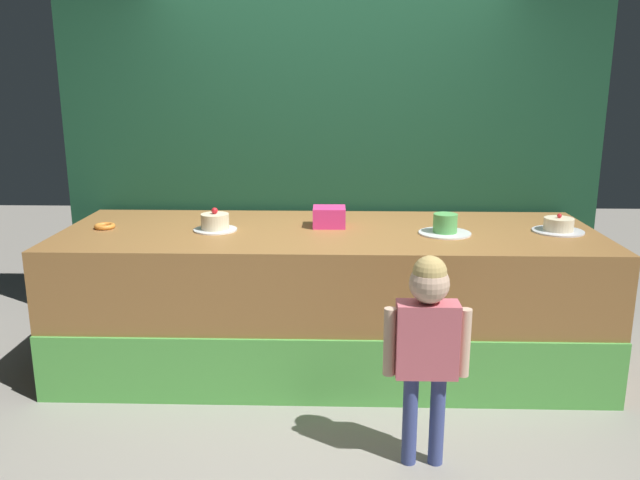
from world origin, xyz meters
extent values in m
plane|color=gray|center=(0.00, 0.00, 0.00)|extent=(12.00, 12.00, 0.00)
cube|color=#9E6B38|center=(0.00, 0.61, 0.46)|extent=(3.43, 1.21, 0.91)
cube|color=#59B24C|center=(0.00, -0.01, 0.21)|extent=(3.43, 0.02, 0.41)
cube|color=#19472D|center=(0.00, 1.31, 1.60)|extent=(3.92, 0.08, 3.19)
cylinder|color=#3F4C8C|center=(0.42, -0.57, 0.24)|extent=(0.07, 0.07, 0.47)
cylinder|color=#3F4C8C|center=(0.55, -0.57, 0.24)|extent=(0.07, 0.07, 0.47)
cube|color=#D86672|center=(0.48, -0.57, 0.66)|extent=(0.29, 0.13, 0.37)
cylinder|color=beige|center=(0.31, -0.57, 0.64)|extent=(0.06, 0.06, 0.34)
cylinder|color=beige|center=(0.66, -0.57, 0.64)|extent=(0.06, 0.06, 0.34)
sphere|color=beige|center=(0.48, -0.57, 0.94)|extent=(0.19, 0.19, 0.19)
sphere|color=tan|center=(0.48, -0.57, 0.99)|extent=(0.16, 0.16, 0.16)
cube|color=#F23787|center=(0.00, 0.70, 0.98)|extent=(0.21, 0.20, 0.13)
torus|color=orange|center=(-1.46, 0.60, 0.93)|extent=(0.13, 0.13, 0.03)
cylinder|color=white|center=(-0.73, 0.57, 0.92)|extent=(0.28, 0.28, 0.01)
cylinder|color=beige|center=(-0.73, 0.57, 0.97)|extent=(0.18, 0.18, 0.10)
sphere|color=red|center=(-0.73, 0.57, 1.04)|extent=(0.04, 0.04, 0.04)
cylinder|color=white|center=(0.73, 0.52, 0.92)|extent=(0.33, 0.33, 0.01)
cylinder|color=#59B259|center=(0.73, 0.52, 0.98)|extent=(0.15, 0.15, 0.12)
cylinder|color=silver|center=(1.46, 0.59, 0.92)|extent=(0.32, 0.32, 0.01)
cylinder|color=beige|center=(1.46, 0.59, 0.96)|extent=(0.18, 0.18, 0.08)
sphere|color=red|center=(1.46, 0.59, 1.02)|extent=(0.03, 0.03, 0.03)
camera|label=1|loc=(0.06, -3.42, 1.86)|focal=36.10mm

